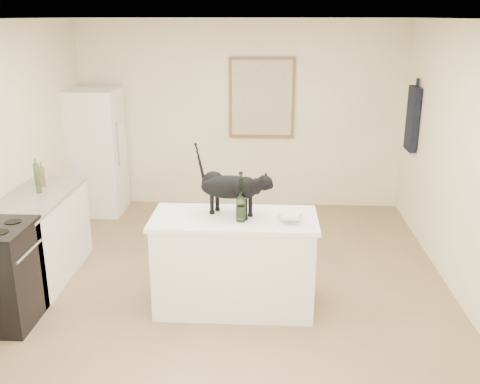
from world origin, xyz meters
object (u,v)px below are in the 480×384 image
object	(u,v)px
glass_bowl	(290,220)
black_cat	(230,190)
wine_bottle	(241,200)
fridge	(96,152)

from	to	relation	value
glass_bowl	black_cat	bearing A→B (deg)	162.02
glass_bowl	wine_bottle	bearing A→B (deg)	177.19
glass_bowl	fridge	bearing A→B (deg)	133.62
wine_bottle	black_cat	bearing A→B (deg)	124.57
wine_bottle	glass_bowl	xyz separation A→B (m)	(0.43, -0.02, -0.17)
fridge	wine_bottle	size ratio (longest dim) A/B	4.28
fridge	black_cat	world-z (taller)	fridge
black_cat	glass_bowl	xyz separation A→B (m)	(0.54, -0.18, -0.21)
black_cat	wine_bottle	bearing A→B (deg)	-31.79
black_cat	wine_bottle	world-z (taller)	black_cat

